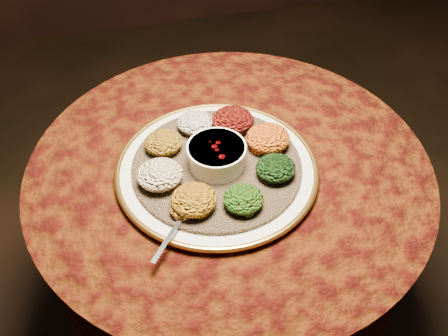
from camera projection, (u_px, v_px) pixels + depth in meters
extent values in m
plane|color=black|center=(228.00, 314.00, 1.71)|extent=(4.00, 4.00, 0.00)
cylinder|color=black|center=(228.00, 311.00, 1.69)|extent=(0.44, 0.44, 0.04)
cylinder|color=black|center=(228.00, 258.00, 1.47)|extent=(0.12, 0.12, 0.68)
cylinder|color=black|center=(229.00, 173.00, 1.21)|extent=(0.80, 0.80, 0.04)
cylinder|color=#3A1504|center=(229.00, 211.00, 1.31)|extent=(0.93, 0.93, 0.34)
cylinder|color=#3A1504|center=(229.00, 165.00, 1.19)|extent=(0.96, 0.96, 0.01)
cylinder|color=silver|center=(217.00, 170.00, 1.16)|extent=(0.57, 0.57, 0.02)
torus|color=#BB842E|center=(217.00, 168.00, 1.15)|extent=(0.47, 0.47, 0.01)
cylinder|color=brown|center=(217.00, 166.00, 1.15)|extent=(0.51, 0.51, 0.01)
cylinder|color=white|center=(217.00, 156.00, 1.12)|extent=(0.13, 0.13, 0.06)
cylinder|color=white|center=(217.00, 148.00, 1.10)|extent=(0.13, 0.13, 0.01)
cylinder|color=#620407|center=(217.00, 150.00, 1.11)|extent=(0.11, 0.11, 0.01)
ellipsoid|color=silver|center=(184.00, 214.00, 1.03)|extent=(0.04, 0.03, 0.01)
cube|color=silver|center=(168.00, 240.00, 0.99)|extent=(0.08, 0.10, 0.00)
ellipsoid|color=silver|center=(195.00, 122.00, 1.21)|extent=(0.09, 0.08, 0.04)
ellipsoid|color=black|center=(232.00, 120.00, 1.22)|extent=(0.10, 0.10, 0.05)
ellipsoid|color=#BD7A0F|center=(268.00, 138.00, 1.17)|extent=(0.10, 0.10, 0.05)
ellipsoid|color=black|center=(276.00, 168.00, 1.10)|extent=(0.09, 0.09, 0.04)
ellipsoid|color=#9F230A|center=(243.00, 199.00, 1.04)|extent=(0.09, 0.08, 0.04)
ellipsoid|color=#9E590D|center=(194.00, 200.00, 1.04)|extent=(0.10, 0.09, 0.05)
ellipsoid|color=maroon|center=(160.00, 175.00, 1.09)|extent=(0.10, 0.10, 0.05)
ellipsoid|color=#915911|center=(163.00, 142.00, 1.16)|extent=(0.09, 0.08, 0.04)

